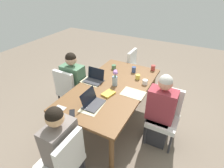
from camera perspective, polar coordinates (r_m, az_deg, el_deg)
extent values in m
plane|color=#756656|center=(3.42, 0.00, -11.34)|extent=(10.00, 10.00, 0.00)
cube|color=brown|center=(2.97, 0.00, -1.15)|extent=(1.94, 1.09, 0.04)
cylinder|color=brown|center=(2.48, -0.16, -21.32)|extent=(0.07, 0.07, 0.70)
cylinder|color=brown|center=(3.74, 12.77, -1.14)|extent=(0.07, 0.07, 0.70)
cylinder|color=brown|center=(2.89, -17.16, -13.50)|extent=(0.07, 0.07, 0.70)
cylinder|color=brown|center=(4.02, 0.09, 2.19)|extent=(0.07, 0.07, 0.70)
cube|color=silver|center=(2.42, -16.11, -22.75)|extent=(0.44, 0.44, 0.08)
cube|color=silver|center=(2.12, -13.16, -20.91)|extent=(0.42, 0.06, 0.45)
cylinder|color=#333338|center=(2.76, -15.72, -21.06)|extent=(0.04, 0.04, 0.37)
cylinder|color=#333338|center=(2.59, -8.83, -24.73)|extent=(0.04, 0.04, 0.37)
cube|color=#2D2D33|center=(2.59, -14.49, -24.29)|extent=(0.34, 0.36, 0.45)
cube|color=slate|center=(2.22, -16.18, -17.31)|extent=(0.40, 0.24, 0.50)
sphere|color=#E2AC77|center=(1.96, -17.79, -10.14)|extent=(0.20, 0.20, 0.20)
sphere|color=black|center=(1.94, -17.93, -9.48)|extent=(0.19, 0.19, 0.19)
cube|color=silver|center=(2.91, 15.82, -11.22)|extent=(0.44, 0.44, 0.08)
cube|color=silver|center=(2.89, 17.50, -4.99)|extent=(0.06, 0.42, 0.45)
cylinder|color=#333338|center=(2.92, 17.95, -17.80)|extent=(0.04, 0.04, 0.37)
cylinder|color=#333338|center=(2.95, 10.55, -15.69)|extent=(0.04, 0.04, 0.37)
cylinder|color=#333338|center=(3.19, 19.45, -12.97)|extent=(0.04, 0.04, 0.37)
cylinder|color=#333338|center=(3.22, 12.77, -11.14)|extent=(0.04, 0.04, 0.37)
cube|color=#2D2D33|center=(3.04, 14.19, -13.48)|extent=(0.36, 0.34, 0.45)
cube|color=#93333D|center=(2.73, 15.48, -6.39)|extent=(0.24, 0.40, 0.50)
sphere|color=#E19277|center=(2.53, 16.66, 0.25)|extent=(0.20, 0.20, 0.20)
sphere|color=beige|center=(2.51, 16.76, 0.84)|extent=(0.19, 0.19, 0.19)
cube|color=silver|center=(3.54, -12.45, -2.03)|extent=(0.44, 0.44, 0.08)
cube|color=silver|center=(3.28, -15.02, 0.20)|extent=(0.06, 0.42, 0.45)
cylinder|color=#333338|center=(3.89, -12.51, -2.69)|extent=(0.04, 0.04, 0.37)
cylinder|color=#333338|center=(3.68, -7.91, -4.29)|extent=(0.04, 0.04, 0.37)
cylinder|color=#333338|center=(3.67, -16.21, -5.61)|extent=(0.04, 0.04, 0.37)
cylinder|color=#333338|center=(3.45, -11.52, -7.52)|extent=(0.04, 0.04, 0.37)
cube|color=#2D2D33|center=(3.61, -11.37, -4.73)|extent=(0.36, 0.34, 0.45)
cube|color=#4C7556|center=(3.36, -12.21, 1.82)|extent=(0.24, 0.40, 0.50)
sphere|color=tan|center=(3.19, -12.96, 7.58)|extent=(0.20, 0.20, 0.20)
sphere|color=black|center=(3.18, -13.02, 8.08)|extent=(0.19, 0.19, 0.19)
cube|color=silver|center=(4.14, 8.56, 3.63)|extent=(0.44, 0.44, 0.08)
cube|color=silver|center=(4.08, 6.34, 7.52)|extent=(0.42, 0.06, 0.45)
cylinder|color=#333338|center=(4.36, 11.54, 1.47)|extent=(0.04, 0.04, 0.37)
cylinder|color=#333338|center=(4.04, 9.88, -0.92)|extent=(0.04, 0.04, 0.37)
cylinder|color=#333338|center=(4.46, 6.91, 2.64)|extent=(0.04, 0.04, 0.37)
cylinder|color=#333338|center=(4.15, 4.94, 0.39)|extent=(0.04, 0.04, 0.37)
cylinder|color=#8EA8B7|center=(2.96, 0.89, 0.98)|extent=(0.09, 0.09, 0.16)
sphere|color=#B27AC6|center=(2.90, 1.09, 3.98)|extent=(0.07, 0.07, 0.07)
cylinder|color=#477A3D|center=(2.92, 1.09, 3.24)|extent=(0.01, 0.01, 0.08)
sphere|color=#B27AC6|center=(2.89, 0.89, 3.68)|extent=(0.06, 0.06, 0.06)
cylinder|color=#477A3D|center=(2.90, 0.88, 3.01)|extent=(0.01, 0.01, 0.08)
sphere|color=#B27AC6|center=(2.88, 0.81, 3.77)|extent=(0.05, 0.05, 0.05)
cylinder|color=#477A3D|center=(2.90, 0.80, 3.03)|extent=(0.01, 0.01, 0.08)
sphere|color=#B27AC6|center=(2.85, 1.13, 3.55)|extent=(0.06, 0.06, 0.06)
cylinder|color=#477A3D|center=(2.87, 1.12, 2.79)|extent=(0.01, 0.01, 0.09)
sphere|color=#B27AC6|center=(2.89, 1.23, 3.50)|extent=(0.06, 0.06, 0.06)
cylinder|color=#477A3D|center=(2.90, 1.22, 2.90)|extent=(0.01, 0.01, 0.07)
cube|color=beige|center=(2.55, -6.32, -7.13)|extent=(0.38, 0.28, 0.00)
cube|color=beige|center=(2.82, 6.75, -2.94)|extent=(0.26, 0.36, 0.00)
cube|color=beige|center=(3.12, -6.31, 0.88)|extent=(0.28, 0.37, 0.00)
cube|color=#38383D|center=(3.11, -5.92, 0.93)|extent=(0.22, 0.32, 0.02)
cube|color=black|center=(3.12, -5.13, 3.34)|extent=(0.05, 0.31, 0.20)
cube|color=#38383D|center=(2.57, -5.84, -6.47)|extent=(0.32, 0.22, 0.02)
cube|color=black|center=(2.54, -7.51, -4.08)|extent=(0.31, 0.06, 0.19)
cylinder|color=white|center=(3.06, 10.45, 0.62)|extent=(0.09, 0.09, 0.08)
cylinder|color=#47704C|center=(3.51, 0.58, 5.43)|extent=(0.08, 0.08, 0.08)
cylinder|color=#DBC64C|center=(3.19, 8.19, 2.27)|extent=(0.08, 0.08, 0.08)
cylinder|color=#33477A|center=(3.40, 6.95, 4.57)|extent=(0.08, 0.08, 0.11)
cylinder|color=#AD3D38|center=(3.54, 12.93, 5.03)|extent=(0.08, 0.08, 0.10)
cube|color=gold|center=(2.77, -1.16, -3.09)|extent=(0.23, 0.18, 0.03)
cube|color=black|center=(2.48, -12.62, -9.02)|extent=(0.16, 0.15, 0.01)
cube|color=silver|center=(2.61, -16.01, -7.27)|extent=(0.08, 0.15, 0.01)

